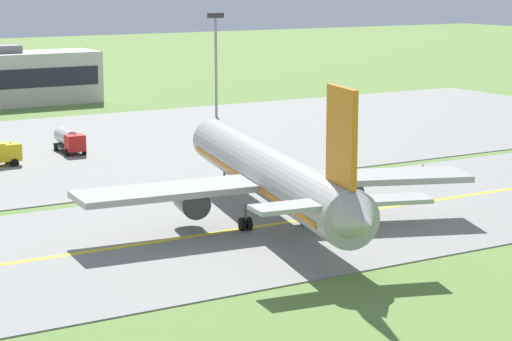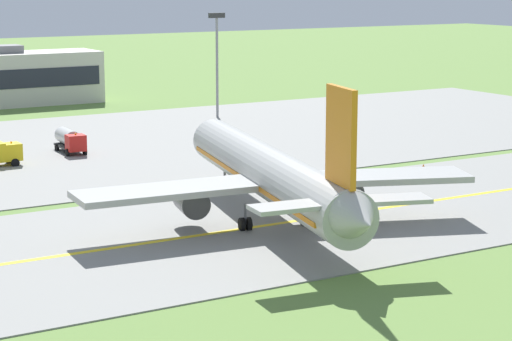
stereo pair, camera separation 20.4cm
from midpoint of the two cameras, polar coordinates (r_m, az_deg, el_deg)
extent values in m
plane|color=olive|center=(79.77, 0.75, -3.23)|extent=(500.00, 500.00, 0.00)
cube|color=gray|center=(79.76, 0.75, -3.19)|extent=(240.00, 28.00, 0.10)
cube|color=gray|center=(120.71, -5.60, 1.68)|extent=(140.00, 52.00, 0.10)
cube|color=yellow|center=(79.74, 0.75, -3.15)|extent=(220.00, 0.60, 0.01)
cylinder|color=#ADADA8|center=(80.02, 0.80, -0.10)|extent=(11.54, 34.03, 4.00)
cone|color=#ADADA8|center=(97.18, -2.60, 1.90)|extent=(4.29, 3.39, 3.80)
cone|color=#ADADA8|center=(63.17, 6.10, -2.85)|extent=(4.03, 3.88, 3.40)
cube|color=orange|center=(80.12, 0.80, -0.45)|extent=(11.01, 31.40, 0.36)
cube|color=#1E232D|center=(94.97, -2.25, 2.11)|extent=(3.72, 2.52, 0.70)
cube|color=#ADADA8|center=(75.80, -4.78, -1.16)|extent=(15.36, 6.09, 0.50)
cylinder|color=#47474C|center=(78.46, -3.66, -1.77)|extent=(3.01, 3.83, 2.30)
cylinder|color=black|center=(79.97, -3.94, -1.52)|extent=(2.10, 0.72, 2.10)
cube|color=#ADADA8|center=(81.19, 7.00, -0.38)|extent=(15.72, 9.85, 0.50)
cylinder|color=#47474C|center=(82.48, 5.13, -1.15)|extent=(3.01, 3.83, 2.30)
cylinder|color=black|center=(83.92, 4.71, -0.93)|extent=(2.10, 0.72, 2.10)
cube|color=orange|center=(65.26, 4.99, 1.97)|extent=(1.38, 4.38, 6.50)
cube|color=#ADADA8|center=(64.79, 2.37, -2.07)|extent=(6.25, 3.11, 0.30)
cube|color=#ADADA8|center=(67.21, 7.51, -1.68)|extent=(6.45, 4.22, 0.30)
cylinder|color=slate|center=(92.76, -1.74, -0.32)|extent=(0.24, 0.24, 1.65)
cylinder|color=black|center=(92.92, -1.74, -0.81)|extent=(0.59, 1.15, 1.10)
cylinder|color=slate|center=(77.99, -0.55, -2.52)|extent=(0.24, 0.24, 1.65)
cylinder|color=black|center=(78.12, -0.74, -3.12)|extent=(0.59, 1.15, 1.10)
cylinder|color=black|center=(78.27, -0.36, -3.09)|extent=(0.59, 1.15, 1.10)
cylinder|color=slate|center=(79.64, 3.03, -2.25)|extent=(0.24, 0.24, 1.65)
cylinder|color=black|center=(79.74, 2.84, -2.84)|extent=(0.59, 1.15, 1.10)
cylinder|color=black|center=(79.93, 3.21, -2.81)|extent=(0.59, 1.15, 1.10)
cube|color=yellow|center=(107.93, -13.81, 1.06)|extent=(1.83, 2.03, 1.80)
cube|color=#1E232D|center=(108.11, -13.43, 1.26)|extent=(0.15, 1.84, 0.81)
cylinder|color=orange|center=(107.76, -13.84, 1.58)|extent=(0.20, 0.20, 0.18)
cylinder|color=black|center=(109.05, -13.95, 0.60)|extent=(0.90, 0.31, 0.90)
cylinder|color=black|center=(107.18, -13.62, 0.43)|extent=(0.90, 0.31, 0.90)
cube|color=red|center=(112.13, -10.27, 1.58)|extent=(2.09, 1.90, 1.80)
cube|color=#1E232D|center=(111.36, -10.15, 1.68)|extent=(1.84, 0.21, 0.81)
cylinder|color=silver|center=(114.92, -10.73, 1.92)|extent=(2.00, 4.28, 1.80)
cube|color=#383838|center=(115.08, -10.71, 1.41)|extent=(2.30, 4.30, 0.24)
cylinder|color=orange|center=(111.97, -10.28, 2.08)|extent=(0.20, 0.20, 0.18)
cylinder|color=black|center=(112.60, -9.76, 1.09)|extent=(0.34, 0.91, 0.90)
cylinder|color=black|center=(112.01, -10.73, 1.00)|extent=(0.34, 0.91, 0.90)
cylinder|color=black|center=(116.22, -10.33, 1.38)|extent=(0.34, 0.91, 0.90)
cylinder|color=black|center=(115.62, -11.32, 1.30)|extent=(0.34, 0.91, 0.90)
cube|color=slate|center=(158.32, -14.07, 6.79)|extent=(4.00, 4.00, 1.20)
cylinder|color=gray|center=(139.76, -2.21, 5.89)|extent=(0.36, 0.36, 14.00)
cube|color=#333333|center=(139.28, -2.23, 8.90)|extent=(2.40, 0.50, 0.70)
cone|color=orange|center=(104.47, 9.65, 0.23)|extent=(0.44, 0.44, 0.60)
camera|label=1|loc=(0.10, -89.93, 0.01)|focal=69.59mm
camera|label=2|loc=(0.10, 90.07, -0.01)|focal=69.59mm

